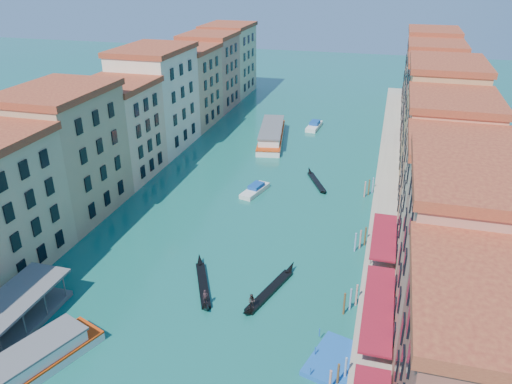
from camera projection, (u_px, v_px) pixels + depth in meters
The scene contains 14 objects.
left_bank_palazzos at pixel (142, 111), 98.22m from camera, with size 12.80×128.40×21.00m.
right_bank_palazzos at pixel (441, 134), 85.11m from camera, with size 12.80×128.40×21.00m.
quay at pixel (387, 178), 90.95m from camera, with size 4.00×140.00×1.00m, color #9E9380.
restaurant_awnings at pixel (378, 309), 53.20m from camera, with size 3.20×44.55×3.12m.
vaporetto_stop at pixel (7, 324), 53.38m from camera, with size 5.40×16.40×3.65m.
mooring_poles_right at pixel (353, 286), 59.71m from camera, with size 1.44×54.24×3.20m.
vaporetto_near at pixel (13, 374), 47.24m from camera, with size 10.25×18.34×2.69m.
vaporetto_far at pixel (271, 134), 110.93m from camera, with size 8.47×22.26×3.23m.
gondola_fore at pixel (203, 284), 61.76m from camera, with size 6.04×11.27×2.41m.
gondola_right at pixel (269, 291), 60.34m from camera, with size 4.58×12.25×2.50m.
gondola_far at pixel (316, 181), 90.23m from camera, with size 5.58×10.48×1.59m.
motorboat_mid at pixel (255, 190), 86.45m from camera, with size 3.87×7.30×1.44m.
motorboat_far at pixel (314, 126), 119.26m from camera, with size 3.04×7.86×1.59m.
blue_dock at pixel (335, 360), 50.13m from camera, with size 6.26×7.81×0.57m.
Camera 1 is at (20.91, -21.73, 36.96)m, focal length 35.00 mm.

